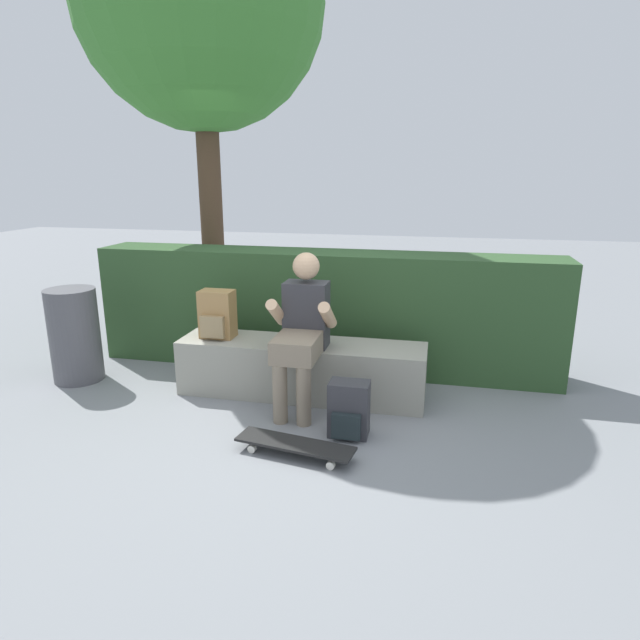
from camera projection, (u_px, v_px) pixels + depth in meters
name	position (u px, v px, depth m)	size (l,w,h in m)	color
ground_plane	(288.00, 415.00, 4.14)	(24.00, 24.00, 0.00)	gray
bench_main	(301.00, 369.00, 4.47)	(2.03, 0.48, 0.46)	gray
person_skater	(302.00, 327.00, 4.14)	(0.49, 0.62, 1.21)	#333338
skateboard_near_person	(295.00, 445.00, 3.55)	(0.82, 0.33, 0.09)	black
backpack_on_bench	(217.00, 315.00, 4.50)	(0.28, 0.23, 0.40)	#A37A47
backpack_on_ground	(349.00, 410.00, 3.78)	(0.28, 0.23, 0.40)	#333338
hedge_row	(323.00, 310.00, 5.06)	(4.29, 0.50, 1.10)	#2C4B28
tree_behind_bench	(200.00, 4.00, 5.31)	(2.46, 2.46, 4.65)	#473323
trash_bin	(75.00, 335.00, 4.75)	(0.43, 0.43, 0.83)	#4C4C51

